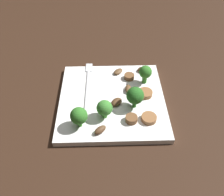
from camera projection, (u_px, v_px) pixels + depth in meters
name	position (u px, v px, depth m)	size (l,w,h in m)	color
ground_plane	(112.00, 102.00, 0.61)	(1.40, 1.40, 0.00)	black
plate	(112.00, 100.00, 0.60)	(0.26, 0.26, 0.02)	white
fork	(88.00, 81.00, 0.64)	(0.18, 0.02, 0.00)	silver
broccoli_floret_0	(135.00, 96.00, 0.55)	(0.04, 0.04, 0.06)	#296420
broccoli_floret_1	(145.00, 73.00, 0.61)	(0.03, 0.03, 0.05)	#347525
broccoli_floret_2	(79.00, 116.00, 0.51)	(0.04, 0.04, 0.05)	#347525
broccoli_floret_3	(105.00, 108.00, 0.53)	(0.04, 0.04, 0.05)	#408630
sausage_slice_0	(131.00, 119.00, 0.54)	(0.03, 0.03, 0.01)	brown
sausage_slice_1	(129.00, 77.00, 0.64)	(0.03, 0.03, 0.01)	brown
sausage_slice_2	(145.00, 93.00, 0.60)	(0.04, 0.04, 0.01)	brown
sausage_slice_3	(149.00, 118.00, 0.54)	(0.03, 0.03, 0.01)	brown
mushroom_0	(117.00, 102.00, 0.58)	(0.03, 0.02, 0.01)	#4C331E
mushroom_1	(142.00, 69.00, 0.67)	(0.03, 0.02, 0.01)	#4C331E
mushroom_2	(118.00, 72.00, 0.66)	(0.03, 0.02, 0.01)	brown
mushroom_3	(100.00, 130.00, 0.52)	(0.03, 0.02, 0.01)	#4C331E
mushroom_4	(128.00, 89.00, 0.61)	(0.03, 0.02, 0.01)	brown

